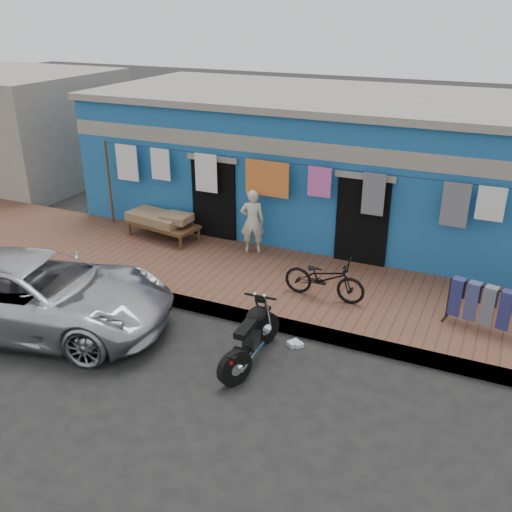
{
  "coord_description": "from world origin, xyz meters",
  "views": [
    {
      "loc": [
        3.91,
        -6.57,
        5.33
      ],
      "look_at": [
        0.0,
        2.0,
        1.15
      ],
      "focal_mm": 40.0,
      "sensor_mm": 36.0,
      "label": 1
    }
  ],
  "objects_px": {
    "bicycle": "(325,274)",
    "motorcycle": "(250,336)",
    "jeans_rack": "(497,310)",
    "car": "(36,293)",
    "charpoy": "(163,225)",
    "seated_person": "(252,221)"
  },
  "relations": [
    {
      "from": "car",
      "to": "bicycle",
      "type": "height_order",
      "value": "car"
    },
    {
      "from": "bicycle",
      "to": "motorcycle",
      "type": "xyz_separation_m",
      "value": [
        -0.51,
        -2.17,
        -0.24
      ]
    },
    {
      "from": "motorcycle",
      "to": "jeans_rack",
      "type": "relative_size",
      "value": 0.91
    },
    {
      "from": "motorcycle",
      "to": "car",
      "type": "bearing_deg",
      "value": -174.7
    },
    {
      "from": "charpoy",
      "to": "car",
      "type": "bearing_deg",
      "value": -89.97
    },
    {
      "from": "seated_person",
      "to": "jeans_rack",
      "type": "xyz_separation_m",
      "value": [
        5.14,
        -1.38,
        -0.31
      ]
    },
    {
      "from": "car",
      "to": "bicycle",
      "type": "distance_m",
      "value": 5.17
    },
    {
      "from": "seated_person",
      "to": "motorcycle",
      "type": "height_order",
      "value": "seated_person"
    },
    {
      "from": "bicycle",
      "to": "car",
      "type": "bearing_deg",
      "value": 122.34
    },
    {
      "from": "bicycle",
      "to": "motorcycle",
      "type": "height_order",
      "value": "bicycle"
    },
    {
      "from": "jeans_rack",
      "to": "car",
      "type": "bearing_deg",
      "value": -159.52
    },
    {
      "from": "seated_person",
      "to": "charpoy",
      "type": "bearing_deg",
      "value": -20.03
    },
    {
      "from": "bicycle",
      "to": "charpoy",
      "type": "distance_m",
      "value": 4.6
    },
    {
      "from": "motorcycle",
      "to": "bicycle",
      "type": "bearing_deg",
      "value": 74.06
    },
    {
      "from": "motorcycle",
      "to": "jeans_rack",
      "type": "height_order",
      "value": "jeans_rack"
    },
    {
      "from": "car",
      "to": "charpoy",
      "type": "relative_size",
      "value": 2.55
    },
    {
      "from": "seated_person",
      "to": "car",
      "type": "bearing_deg",
      "value": 38.54
    },
    {
      "from": "jeans_rack",
      "to": "bicycle",
      "type": "bearing_deg",
      "value": -179.07
    },
    {
      "from": "seated_person",
      "to": "charpoy",
      "type": "distance_m",
      "value": 2.3
    },
    {
      "from": "car",
      "to": "bicycle",
      "type": "relative_size",
      "value": 3.17
    },
    {
      "from": "bicycle",
      "to": "jeans_rack",
      "type": "bearing_deg",
      "value": -88.39
    },
    {
      "from": "car",
      "to": "motorcycle",
      "type": "bearing_deg",
      "value": -95.75
    }
  ]
}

